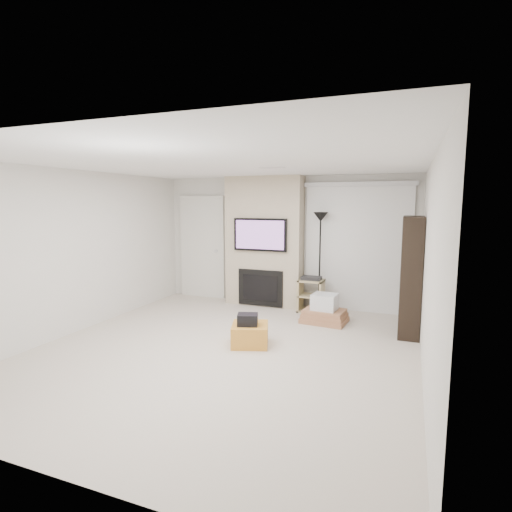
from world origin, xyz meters
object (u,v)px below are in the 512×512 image
at_px(floor_lamp, 320,233).
at_px(bookshelf, 411,276).
at_px(ottoman, 250,335).
at_px(box_stack, 324,312).
at_px(av_stand, 311,293).

bearing_deg(floor_lamp, bookshelf, -27.91).
xyz_separation_m(floor_lamp, bookshelf, (1.58, -0.84, -0.54)).
distance_m(ottoman, box_stack, 1.64).
xyz_separation_m(floor_lamp, av_stand, (-0.11, -0.16, -1.10)).
xyz_separation_m(av_stand, box_stack, (0.37, -0.57, -0.16)).
height_order(floor_lamp, box_stack, floor_lamp).
bearing_deg(box_stack, av_stand, 122.77).
height_order(ottoman, floor_lamp, floor_lamp).
relative_size(ottoman, av_stand, 0.76).
relative_size(ottoman, bookshelf, 0.28).
distance_m(floor_lamp, box_stack, 1.48).
distance_m(ottoman, floor_lamp, 2.58).
xyz_separation_m(ottoman, box_stack, (0.77, 1.45, 0.03)).
bearing_deg(ottoman, floor_lamp, 76.79).
distance_m(av_stand, bookshelf, 1.91).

